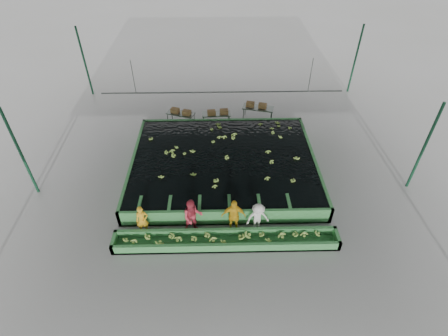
{
  "coord_description": "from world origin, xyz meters",
  "views": [
    {
      "loc": [
        -0.31,
        -13.41,
        12.59
      ],
      "look_at": [
        0.0,
        0.5,
        1.0
      ],
      "focal_mm": 28.0,
      "sensor_mm": 36.0,
      "label": 1
    }
  ],
  "objects_px": {
    "packing_table_left": "(181,118)",
    "box_stack_mid": "(218,114)",
    "box_stack_left": "(181,113)",
    "flotation_tank": "(224,164)",
    "packing_table_right": "(258,113)",
    "packing_table_mid": "(216,119)",
    "box_stack_right": "(256,107)",
    "worker_b": "(193,217)",
    "worker_a": "(142,220)",
    "worker_c": "(233,216)",
    "sorting_trough": "(226,240)",
    "worker_d": "(258,218)"
  },
  "relations": [
    {
      "from": "sorting_trough",
      "to": "box_stack_left",
      "type": "xyz_separation_m",
      "value": [
        -2.67,
        9.92,
        0.57
      ]
    },
    {
      "from": "worker_a",
      "to": "worker_d",
      "type": "distance_m",
      "value": 5.19
    },
    {
      "from": "flotation_tank",
      "to": "box_stack_mid",
      "type": "distance_m",
      "value": 4.69
    },
    {
      "from": "worker_d",
      "to": "box_stack_left",
      "type": "bearing_deg",
      "value": 105.6
    },
    {
      "from": "box_stack_left",
      "to": "box_stack_right",
      "type": "distance_m",
      "value": 4.97
    },
    {
      "from": "worker_b",
      "to": "flotation_tank",
      "type": "bearing_deg",
      "value": 59.13
    },
    {
      "from": "packing_table_right",
      "to": "box_stack_right",
      "type": "height_order",
      "value": "box_stack_right"
    },
    {
      "from": "worker_c",
      "to": "box_stack_left",
      "type": "relative_size",
      "value": 1.4
    },
    {
      "from": "worker_d",
      "to": "box_stack_mid",
      "type": "distance_m",
      "value": 9.13
    },
    {
      "from": "worker_a",
      "to": "packing_table_mid",
      "type": "relative_size",
      "value": 0.84
    },
    {
      "from": "worker_a",
      "to": "flotation_tank",
      "type": "bearing_deg",
      "value": 37.78
    },
    {
      "from": "packing_table_mid",
      "to": "box_stack_left",
      "type": "xyz_separation_m",
      "value": [
        -2.29,
        0.08,
        0.4
      ]
    },
    {
      "from": "packing_table_left",
      "to": "box_stack_mid",
      "type": "relative_size",
      "value": 1.35
    },
    {
      "from": "packing_table_left",
      "to": "box_stack_left",
      "type": "distance_m",
      "value": 0.42
    },
    {
      "from": "flotation_tank",
      "to": "packing_table_right",
      "type": "height_order",
      "value": "packing_table_right"
    },
    {
      "from": "box_stack_left",
      "to": "box_stack_mid",
      "type": "xyz_separation_m",
      "value": [
        2.39,
        -0.15,
        0.02
      ]
    },
    {
      "from": "sorting_trough",
      "to": "worker_d",
      "type": "bearing_deg",
      "value": 28.89
    },
    {
      "from": "sorting_trough",
      "to": "packing_table_mid",
      "type": "bearing_deg",
      "value": 92.2
    },
    {
      "from": "worker_a",
      "to": "packing_table_right",
      "type": "distance_m",
      "value": 11.41
    },
    {
      "from": "flotation_tank",
      "to": "worker_b",
      "type": "height_order",
      "value": "worker_b"
    },
    {
      "from": "worker_c",
      "to": "box_stack_mid",
      "type": "distance_m",
      "value": 8.99
    },
    {
      "from": "sorting_trough",
      "to": "packing_table_left",
      "type": "xyz_separation_m",
      "value": [
        -2.7,
        9.98,
        0.16
      ]
    },
    {
      "from": "worker_a",
      "to": "box_stack_mid",
      "type": "height_order",
      "value": "worker_a"
    },
    {
      "from": "worker_a",
      "to": "packing_table_right",
      "type": "bearing_deg",
      "value": 46.25
    },
    {
      "from": "packing_table_mid",
      "to": "box_stack_mid",
      "type": "bearing_deg",
      "value": -35.38
    },
    {
      "from": "worker_d",
      "to": "sorting_trough",
      "type": "bearing_deg",
      "value": -159.82
    },
    {
      "from": "flotation_tank",
      "to": "box_stack_left",
      "type": "bearing_deg",
      "value": 118.98
    },
    {
      "from": "packing_table_right",
      "to": "box_stack_mid",
      "type": "distance_m",
      "value": 2.78
    },
    {
      "from": "packing_table_mid",
      "to": "box_stack_right",
      "type": "height_order",
      "value": "box_stack_right"
    },
    {
      "from": "packing_table_mid",
      "to": "flotation_tank",
      "type": "bearing_deg",
      "value": -85.44
    },
    {
      "from": "flotation_tank",
      "to": "worker_b",
      "type": "distance_m",
      "value": 4.57
    },
    {
      "from": "box_stack_left",
      "to": "box_stack_right",
      "type": "height_order",
      "value": "box_stack_right"
    },
    {
      "from": "packing_table_right",
      "to": "sorting_trough",
      "type": "bearing_deg",
      "value": -102.98
    },
    {
      "from": "packing_table_left",
      "to": "packing_table_mid",
      "type": "xyz_separation_m",
      "value": [
        2.33,
        -0.14,
        0.01
      ]
    },
    {
      "from": "packing_table_left",
      "to": "worker_b",
      "type": "bearing_deg",
      "value": -82.37
    },
    {
      "from": "box_stack_right",
      "to": "flotation_tank",
      "type": "bearing_deg",
      "value": -112.97
    },
    {
      "from": "worker_a",
      "to": "worker_c",
      "type": "distance_m",
      "value": 4.1
    },
    {
      "from": "worker_b",
      "to": "sorting_trough",
      "type": "bearing_deg",
      "value": -40.4
    },
    {
      "from": "flotation_tank",
      "to": "packing_table_right",
      "type": "bearing_deg",
      "value": 65.69
    },
    {
      "from": "packing_table_mid",
      "to": "sorting_trough",
      "type": "bearing_deg",
      "value": -87.8
    },
    {
      "from": "flotation_tank",
      "to": "box_stack_left",
      "type": "height_order",
      "value": "box_stack_left"
    },
    {
      "from": "flotation_tank",
      "to": "worker_c",
      "type": "distance_m",
      "value": 4.34
    },
    {
      "from": "packing_table_left",
      "to": "box_stack_right",
      "type": "bearing_deg",
      "value": 5.57
    },
    {
      "from": "flotation_tank",
      "to": "worker_b",
      "type": "xyz_separation_m",
      "value": [
        -1.48,
        -4.3,
        0.49
      ]
    },
    {
      "from": "flotation_tank",
      "to": "packing_table_right",
      "type": "xyz_separation_m",
      "value": [
        2.4,
        5.31,
        0.01
      ]
    },
    {
      "from": "sorting_trough",
      "to": "worker_a",
      "type": "xyz_separation_m",
      "value": [
        -3.74,
        0.8,
        0.52
      ]
    },
    {
      "from": "box_stack_left",
      "to": "packing_table_mid",
      "type": "bearing_deg",
      "value": -1.93
    },
    {
      "from": "flotation_tank",
      "to": "packing_table_left",
      "type": "height_order",
      "value": "flotation_tank"
    },
    {
      "from": "packing_table_right",
      "to": "box_stack_right",
      "type": "relative_size",
      "value": 1.52
    },
    {
      "from": "worker_a",
      "to": "box_stack_right",
      "type": "distance_m",
      "value": 11.39
    }
  ]
}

